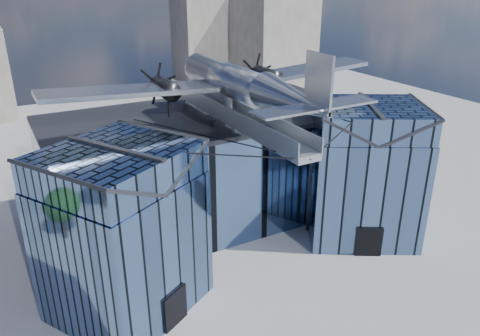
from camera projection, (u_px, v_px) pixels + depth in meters
ground_plane at (252, 256)px, 38.71m from camera, size 120.00×120.00×0.00m
museum at (219, 171)px, 41.26m from camera, size 32.88×24.50×17.60m
bg_towers at (105, 49)px, 76.22m from camera, size 77.00×24.50×26.00m
tree_plaza_e at (414, 162)px, 49.15m from camera, size 3.52×3.52×4.88m
tree_side_e at (373, 141)px, 54.53m from camera, size 3.73×3.73×5.14m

